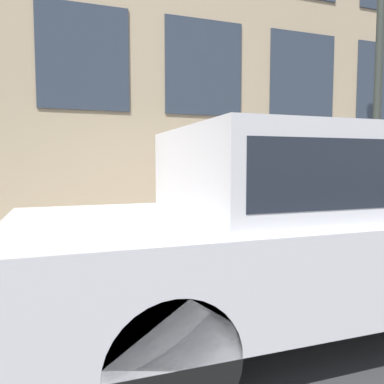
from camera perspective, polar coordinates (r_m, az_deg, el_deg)
ground_plane at (r=4.68m, az=0.45°, el=-13.98°), size 80.00×80.00×0.00m
sidewalk at (r=5.85m, az=-3.86°, el=-9.41°), size 2.59×60.00×0.15m
fire_hydrant at (r=5.29m, az=3.41°, el=-5.83°), size 0.32×0.44×0.75m
person at (r=5.40m, az=-3.33°, el=-2.83°), size 0.26×0.17×1.06m
parked_car_silver_near at (r=3.58m, az=17.81°, el=-3.77°), size 2.05×5.16×1.77m
street_lamp at (r=7.10m, az=26.90°, el=24.55°), size 0.36×0.36×6.22m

